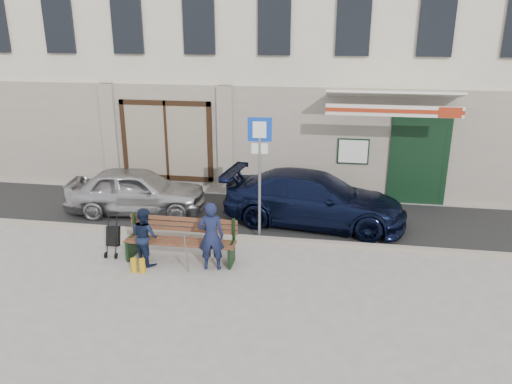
% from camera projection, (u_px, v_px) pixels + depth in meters
% --- Properties ---
extents(ground, '(80.00, 80.00, 0.00)m').
position_uv_depth(ground, '(241.00, 271.00, 10.37)').
color(ground, '#9E9991').
rests_on(ground, ground).
extents(asphalt_lane, '(60.00, 3.20, 0.01)m').
position_uv_depth(asphalt_lane, '(263.00, 217.00, 13.26)').
color(asphalt_lane, '#282828').
rests_on(asphalt_lane, ground).
extents(curb, '(60.00, 0.18, 0.12)m').
position_uv_depth(curb, '(253.00, 239.00, 11.75)').
color(curb, '#9E9384').
rests_on(curb, ground).
extents(building, '(20.00, 8.27, 10.00)m').
position_uv_depth(building, '(288.00, 20.00, 16.67)').
color(building, beige).
rests_on(building, ground).
extents(car_silver, '(3.83, 1.92, 1.25)m').
position_uv_depth(car_silver, '(137.00, 191.00, 13.37)').
color(car_silver, '#ACACB1').
rests_on(car_silver, ground).
extents(car_navy, '(4.78, 2.40, 1.33)m').
position_uv_depth(car_navy, '(314.00, 199.00, 12.63)').
color(car_navy, black).
rests_on(car_navy, ground).
extents(parking_sign, '(0.54, 0.09, 2.92)m').
position_uv_depth(parking_sign, '(260.00, 159.00, 11.28)').
color(parking_sign, gray).
rests_on(parking_sign, ground).
extents(bench, '(2.40, 1.17, 0.98)m').
position_uv_depth(bench, '(178.00, 241.00, 10.69)').
color(bench, brown).
rests_on(bench, ground).
extents(man, '(0.59, 0.45, 1.47)m').
position_uv_depth(man, '(211.00, 236.00, 10.24)').
color(man, '#161C3C').
rests_on(man, ground).
extents(woman, '(0.77, 0.73, 1.25)m').
position_uv_depth(woman, '(145.00, 236.00, 10.52)').
color(woman, '#121B34').
rests_on(woman, ground).
extents(stroller, '(0.29, 0.41, 0.96)m').
position_uv_depth(stroller, '(113.00, 237.00, 10.96)').
color(stroller, black).
rests_on(stroller, ground).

